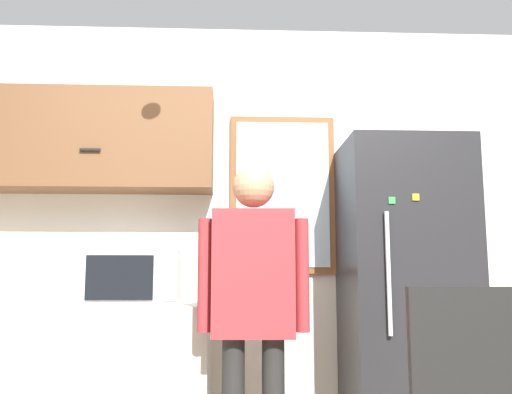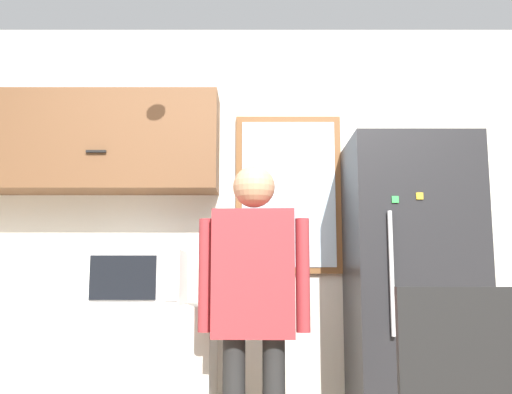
# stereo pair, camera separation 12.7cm
# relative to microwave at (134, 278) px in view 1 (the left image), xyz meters

# --- Properties ---
(back_wall) EXTENTS (6.00, 0.06, 2.70)m
(back_wall) POSITION_rel_microwave_xyz_m (0.42, 0.43, 0.31)
(back_wall) COLOR silver
(back_wall) RESTS_ON ground_plane
(counter) EXTENTS (2.20, 0.65, 0.89)m
(counter) POSITION_rel_microwave_xyz_m (-0.68, 0.08, -0.60)
(counter) COLOR #BCB7AD
(counter) RESTS_ON ground_plane
(upper_cabinets) EXTENTS (2.20, 0.32, 0.62)m
(upper_cabinets) POSITION_rel_microwave_xyz_m (-0.68, 0.25, 0.84)
(upper_cabinets) COLOR brown
(microwave) EXTENTS (0.50, 0.40, 0.30)m
(microwave) POSITION_rel_microwave_xyz_m (0.00, 0.00, 0.00)
(microwave) COLOR white
(microwave) RESTS_ON counter
(person) EXTENTS (0.55, 0.24, 1.61)m
(person) POSITION_rel_microwave_xyz_m (0.65, -0.39, -0.07)
(person) COLOR black
(person) RESTS_ON ground_plane
(refrigerator) EXTENTS (0.70, 0.66, 1.84)m
(refrigerator) POSITION_rel_microwave_xyz_m (1.55, 0.08, -0.12)
(refrigerator) COLOR #232326
(refrigerator) RESTS_ON ground_plane
(window) EXTENTS (0.68, 0.05, 1.02)m
(window) POSITION_rel_microwave_xyz_m (0.87, 0.39, 0.54)
(window) COLOR brown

